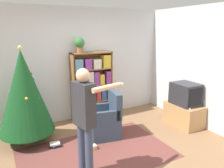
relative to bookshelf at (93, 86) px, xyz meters
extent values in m
plane|color=#846042|center=(-0.39, -1.85, -0.80)|extent=(14.00, 14.00, 0.00)
cube|color=silver|center=(-0.39, 0.21, 0.50)|extent=(8.00, 0.10, 2.60)
cube|color=silver|center=(1.96, -1.85, 0.50)|extent=(0.10, 8.00, 2.60)
cube|color=brown|center=(-0.59, -1.51, -0.79)|extent=(2.56, 1.61, 0.01)
cube|color=brown|center=(-0.48, 0.01, 0.00)|extent=(0.03, 0.27, 1.60)
cube|color=brown|center=(0.46, 0.01, 0.00)|extent=(0.03, 0.27, 1.60)
cube|color=brown|center=(-0.01, 0.01, 0.78)|extent=(0.98, 0.27, 0.03)
cube|color=brown|center=(-0.01, 0.14, 0.00)|extent=(0.98, 0.01, 1.60)
cube|color=brown|center=(-0.01, 0.01, -0.77)|extent=(0.95, 0.27, 0.03)
cube|color=#B22D28|center=(-0.34, -0.02, -0.63)|extent=(0.15, 0.21, 0.25)
cube|color=#B22D28|center=(-0.12, -0.03, -0.60)|extent=(0.18, 0.19, 0.31)
cube|color=gold|center=(0.12, -0.02, -0.61)|extent=(0.18, 0.22, 0.28)
cube|color=orange|center=(0.33, -0.03, -0.64)|extent=(0.15, 0.19, 0.22)
cube|color=brown|center=(-0.01, 0.01, -0.38)|extent=(0.95, 0.27, 0.03)
cube|color=#843889|center=(-0.40, -0.02, -0.25)|extent=(0.08, 0.21, 0.22)
cube|color=#843889|center=(-0.27, -0.03, -0.20)|extent=(0.10, 0.20, 0.33)
cube|color=#843889|center=(-0.14, -0.03, -0.22)|extent=(0.09, 0.20, 0.29)
cube|color=#284C93|center=(-0.02, 0.00, -0.25)|extent=(0.11, 0.24, 0.22)
cube|color=#B22D28|center=(0.11, -0.01, -0.23)|extent=(0.11, 0.24, 0.27)
cube|color=#284C93|center=(0.25, -0.01, -0.22)|extent=(0.12, 0.22, 0.28)
cube|color=#2D7A42|center=(0.39, -0.02, -0.21)|extent=(0.08, 0.21, 0.31)
cube|color=brown|center=(-0.01, 0.01, 0.01)|extent=(0.95, 0.27, 0.03)
cube|color=orange|center=(-0.39, -0.03, 0.16)|extent=(0.09, 0.20, 0.26)
cube|color=gold|center=(-0.25, -0.03, 0.17)|extent=(0.12, 0.20, 0.28)
cube|color=beige|center=(-0.07, -0.02, 0.19)|extent=(0.12, 0.22, 0.33)
cube|color=#843889|center=(0.07, 0.00, 0.18)|extent=(0.13, 0.25, 0.31)
cube|color=gold|center=(0.21, 0.00, 0.15)|extent=(0.11, 0.25, 0.24)
cube|color=#843889|center=(0.38, -0.03, 0.18)|extent=(0.12, 0.20, 0.31)
cube|color=brown|center=(-0.01, 0.01, 0.41)|extent=(0.95, 0.27, 0.03)
cube|color=#5B899E|center=(-0.35, 0.00, 0.54)|extent=(0.18, 0.25, 0.24)
cube|color=#843889|center=(-0.13, -0.01, 0.54)|extent=(0.16, 0.23, 0.24)
cube|color=beige|center=(0.09, -0.03, 0.53)|extent=(0.19, 0.20, 0.22)
cube|color=gold|center=(0.34, 0.00, 0.57)|extent=(0.19, 0.24, 0.30)
cube|color=tan|center=(1.63, -1.35, -0.56)|extent=(0.51, 0.80, 0.49)
cube|color=#28282D|center=(1.63, -1.35, -0.07)|extent=(0.47, 0.56, 0.48)
cube|color=black|center=(1.63, -1.64, -0.07)|extent=(0.38, 0.01, 0.37)
cube|color=white|center=(1.48, -1.59, -0.30)|extent=(0.04, 0.12, 0.02)
cylinder|color=#4C3323|center=(-1.57, -0.51, -0.75)|extent=(0.36, 0.36, 0.10)
cylinder|color=brown|center=(-1.57, -0.51, -0.64)|extent=(0.08, 0.08, 0.12)
cone|color=#14471E|center=(-1.57, -0.51, 0.19)|extent=(1.01, 1.01, 1.55)
sphere|color=red|center=(-1.43, -0.48, 0.51)|extent=(0.06, 0.06, 0.06)
sphere|color=#335BB2|center=(-1.35, -0.67, 0.09)|extent=(0.04, 0.04, 0.04)
sphere|color=#B74C93|center=(-1.79, -0.45, 0.22)|extent=(0.06, 0.06, 0.06)
sphere|color=#335BB2|center=(-1.40, -0.48, 0.41)|extent=(0.06, 0.06, 0.06)
sphere|color=gold|center=(-1.66, -0.30, 0.22)|extent=(0.07, 0.07, 0.07)
sphere|color=silver|center=(-1.42, -0.43, 0.43)|extent=(0.06, 0.06, 0.06)
sphere|color=gold|center=(-1.57, -0.77, 0.14)|extent=(0.06, 0.06, 0.06)
sphere|color=red|center=(-1.79, -0.30, -0.03)|extent=(0.06, 0.06, 0.06)
sphere|color=#B74C93|center=(-1.64, -0.11, -0.34)|extent=(0.05, 0.05, 0.05)
sphere|color=#E5CC4C|center=(-1.57, -0.51, 1.00)|extent=(0.07, 0.07, 0.07)
cube|color=#334256|center=(-0.20, -1.01, -0.59)|extent=(0.65, 0.65, 0.42)
cube|color=#334256|center=(0.02, -1.05, -0.13)|extent=(0.22, 0.57, 0.50)
cube|color=#334256|center=(-0.16, -0.77, -0.28)|extent=(0.51, 0.17, 0.20)
cube|color=#334256|center=(-0.25, -1.25, -0.28)|extent=(0.51, 0.17, 0.20)
cylinder|color=#38425B|center=(-1.01, -1.93, -0.39)|extent=(0.11, 0.11, 0.81)
cylinder|color=#38425B|center=(-0.96, -2.10, -0.39)|extent=(0.11, 0.11, 0.81)
cube|color=#2D2D33|center=(-0.99, -2.02, 0.32)|extent=(0.25, 0.35, 0.61)
cylinder|color=#DBAD89|center=(-1.04, -1.82, 0.29)|extent=(0.07, 0.07, 0.49)
cylinder|color=#DBAD89|center=(-0.70, -2.15, 0.55)|extent=(0.48, 0.19, 0.07)
cube|color=white|center=(-0.47, -2.09, 0.55)|extent=(0.12, 0.06, 0.03)
sphere|color=#DBAD89|center=(-0.99, -2.02, 0.72)|extent=(0.19, 0.19, 0.19)
cylinder|color=#935B38|center=(-0.28, 0.01, 0.86)|extent=(0.14, 0.14, 0.12)
sphere|color=#2D7033|center=(-0.28, 0.01, 1.02)|extent=(0.22, 0.22, 0.22)
cube|color=#232328|center=(-1.17, -0.95, -0.78)|extent=(0.22, 0.17, 0.03)
cube|color=#284C93|center=(-1.16, -0.96, -0.76)|extent=(0.18, 0.16, 0.02)
cube|color=beige|center=(-1.18, -0.96, -0.73)|extent=(0.20, 0.17, 0.03)
cube|color=orange|center=(-0.63, -1.37, -0.79)|extent=(0.22, 0.13, 0.02)
cube|color=orange|center=(-0.63, -1.36, -0.76)|extent=(0.17, 0.15, 0.02)
cube|color=beige|center=(-0.62, -1.36, -0.74)|extent=(0.18, 0.10, 0.03)
camera|label=1|loc=(-1.96, -4.64, 1.29)|focal=35.00mm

